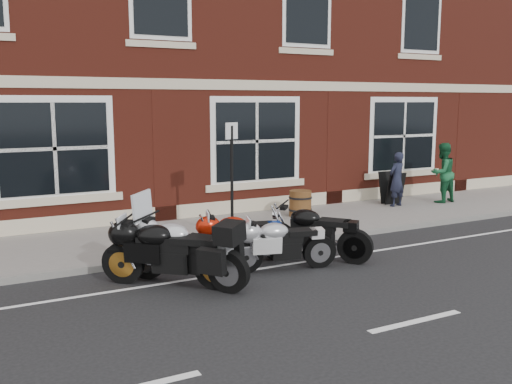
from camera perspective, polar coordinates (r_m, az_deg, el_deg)
ground at (r=10.57m, az=4.34°, el=-7.42°), size 80.00×80.00×0.00m
sidewalk at (r=13.10m, az=-2.68°, el=-3.89°), size 30.00×3.00×0.12m
kerb at (r=11.73m, az=0.63°, el=-5.42°), size 30.00×0.16×0.12m
pub_building at (r=20.04m, az=-12.45°, el=17.48°), size 24.00×12.00×12.00m
moto_touring_silver at (r=9.45m, az=-7.31°, el=-5.56°), size 1.45×1.98×1.52m
moto_sport_red at (r=10.69m, az=-1.67°, el=-4.36°), size 1.96×0.60×0.90m
moto_sport_black at (r=9.42m, az=-8.92°, el=-5.79°), size 1.87×1.58×1.04m
moto_sport_silver at (r=10.19m, az=2.46°, el=-5.05°), size 1.95×0.60×0.89m
moto_naked_black at (r=10.94m, az=5.88°, el=-3.84°), size 1.47×1.77×0.98m
pedestrian_left at (r=16.16m, az=13.89°, el=1.24°), size 0.60×0.45×1.50m
pedestrian_right at (r=17.14m, az=18.14°, el=1.84°), size 0.88×0.71×1.71m
a_board_sign at (r=16.53m, az=13.41°, el=0.40°), size 0.57×0.40×0.91m
barrel_planter at (r=14.42m, az=4.45°, el=-1.15°), size 0.59×0.59×0.65m
parking_sign at (r=12.00m, az=-2.43°, el=2.04°), size 0.33×0.14×2.44m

